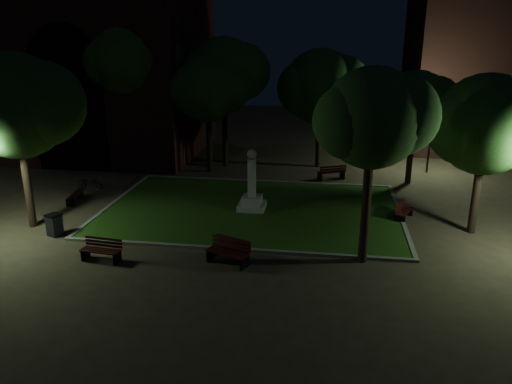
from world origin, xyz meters
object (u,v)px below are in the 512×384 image
(bench_west_near, at_px, (102,250))
(bench_right_side, at_px, (403,212))
(monument, at_px, (252,193))
(bicycle, at_px, (89,183))
(bench_left_side, at_px, (76,196))
(bench_near_left, at_px, (229,253))
(bench_far_side, at_px, (332,173))
(bench_near_right, at_px, (231,250))
(trash_bin, at_px, (54,225))

(bench_west_near, relative_size, bench_right_side, 1.08)
(monument, bearing_deg, bicycle, 168.38)
(bicycle, bearing_deg, bench_left_side, -166.66)
(bench_near_left, height_order, bench_far_side, bench_near_left)
(bench_left_side, relative_size, bench_right_side, 0.93)
(bench_near_right, relative_size, trash_bin, 1.70)
(bench_near_right, bearing_deg, bench_west_near, -148.10)
(bench_far_side, xyz_separation_m, bicycle, (-14.15, -4.26, -0.03))
(trash_bin, bearing_deg, bench_west_near, -33.23)
(bench_near_right, xyz_separation_m, bicycle, (-10.10, 8.04, -0.00))
(bench_far_side, distance_m, bicycle, 14.78)
(monument, relative_size, bicycle, 1.98)
(bench_far_side, height_order, bicycle, bench_far_side)
(bench_near_left, relative_size, bench_near_right, 1.09)
(bench_left_side, relative_size, bench_far_side, 0.80)
(bench_near_right, height_order, bench_right_side, bench_near_right)
(bench_near_right, relative_size, bench_left_side, 1.18)
(monument, distance_m, bench_far_side, 7.56)
(bench_west_near, bearing_deg, bench_far_side, 61.07)
(monument, bearing_deg, bench_left_side, -178.70)
(monument, bearing_deg, bench_west_near, -127.04)
(monument, bearing_deg, bench_near_right, -89.44)
(monument, relative_size, bench_right_side, 2.00)
(bench_near_left, bearing_deg, bench_west_near, -153.44)
(bench_right_side, relative_size, bicycle, 0.99)
(bench_right_side, bearing_deg, bench_left_side, 113.62)
(bench_right_side, xyz_separation_m, bench_far_side, (-3.54, 6.50, 0.06))
(bench_right_side, bearing_deg, bicycle, 106.25)
(monument, height_order, bench_west_near, monument)
(bench_west_near, bearing_deg, bench_near_left, 11.44)
(bench_near_right, distance_m, trash_bin, 8.59)
(bench_near_right, height_order, bicycle, bench_near_right)
(bench_near_right, bearing_deg, bench_right_side, 60.00)
(bench_far_side, bearing_deg, bench_near_left, 48.59)
(bicycle, bearing_deg, bench_near_left, -124.16)
(bench_near_right, height_order, trash_bin, trash_bin)
(monument, distance_m, bench_near_right, 6.00)
(bench_near_left, xyz_separation_m, bench_west_near, (-5.20, -0.48, -0.03))
(monument, height_order, bicycle, monument)
(bench_near_left, height_order, bench_west_near, bench_near_left)
(bench_right_side, bearing_deg, bench_far_side, 52.05)
(monument, distance_m, bench_left_side, 9.75)
(bench_near_right, bearing_deg, bench_far_side, 94.42)
(bench_near_right, bearing_deg, bicycle, 164.13)
(bench_far_side, bearing_deg, bench_west_near, 31.22)
(bench_near_left, relative_size, bench_left_side, 1.29)
(bench_west_near, distance_m, bicycle, 10.14)
(bench_near_right, bearing_deg, monument, 113.20)
(bench_right_side, xyz_separation_m, bicycle, (-17.69, 2.24, 0.03))
(bench_west_near, distance_m, trash_bin, 3.93)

